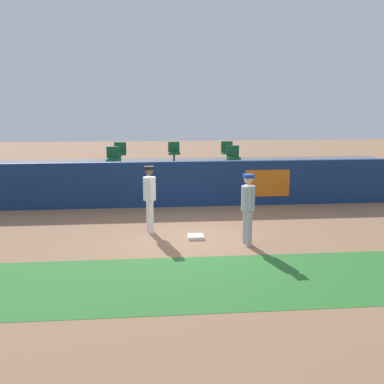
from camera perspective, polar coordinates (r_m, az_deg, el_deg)
name	(u,v)px	position (r m, az deg, el deg)	size (l,w,h in m)	color
ground_plane	(189,240)	(11.53, -0.42, -5.97)	(60.00, 60.00, 0.00)	#936B4C
grass_foreground_strip	(201,281)	(8.97, 1.14, -11.03)	(18.00, 2.80, 0.01)	#2D722D
first_base	(196,237)	(11.64, 0.47, -5.59)	(0.40, 0.40, 0.08)	white
player_fielder_home	(150,194)	(12.05, -5.31, -0.28)	(0.38, 0.57, 1.76)	white
player_runner_visitor	(248,204)	(10.98, 6.98, -1.53)	(0.35, 0.48, 1.72)	#9EA3AD
field_wall	(179,184)	(15.05, -1.64, 1.01)	(18.00, 0.26, 1.49)	navy
bleacher_platform	(174,178)	(17.61, -2.24, 1.70)	(18.00, 4.80, 1.01)	#59595E
seat_front_right	(233,156)	(16.61, 5.17, 4.50)	(0.45, 0.44, 0.84)	#4C4C51
seat_back_center	(174,151)	(18.15, -2.26, 5.09)	(0.45, 0.44, 0.84)	#4C4C51
seat_back_left	(120,152)	(18.15, -8.95, 4.97)	(0.47, 0.44, 0.84)	#4C4C51
seat_back_right	(227,151)	(18.39, 4.41, 5.15)	(0.46, 0.44, 0.84)	#4C4C51
seat_front_left	(113,157)	(16.38, -9.84, 4.28)	(0.45, 0.44, 0.84)	#4C4C51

